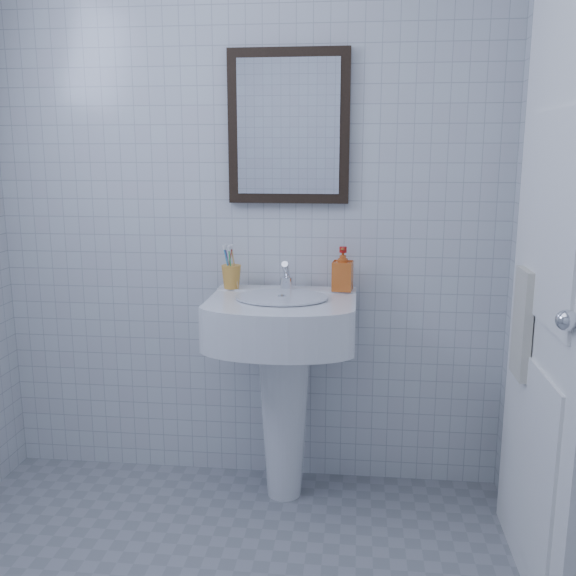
# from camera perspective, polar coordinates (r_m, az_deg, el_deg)

# --- Properties ---
(wall_back) EXTENTS (2.20, 0.02, 2.50)m
(wall_back) POSITION_cam_1_polar(r_m,az_deg,el_deg) (2.75, -3.61, 7.82)
(wall_back) COLOR silver
(wall_back) RESTS_ON ground
(washbasin) EXTENTS (0.58, 0.43, 0.89)m
(washbasin) POSITION_cam_1_polar(r_m,az_deg,el_deg) (2.65, -0.41, -6.69)
(washbasin) COLOR white
(washbasin) RESTS_ON ground
(faucet) EXTENTS (0.05, 0.11, 0.13)m
(faucet) POSITION_cam_1_polar(r_m,az_deg,el_deg) (2.67, -0.15, 0.92)
(faucet) COLOR silver
(faucet) RESTS_ON washbasin
(toothbrush_cup) EXTENTS (0.10, 0.10, 0.10)m
(toothbrush_cup) POSITION_cam_1_polar(r_m,az_deg,el_deg) (2.70, -5.06, 1.01)
(toothbrush_cup) COLOR gold
(toothbrush_cup) RESTS_ON washbasin
(soap_dispenser) EXTENTS (0.09, 0.09, 0.18)m
(soap_dispenser) POSITION_cam_1_polar(r_m,az_deg,el_deg) (2.65, 4.88, 1.70)
(soap_dispenser) COLOR red
(soap_dispenser) RESTS_ON washbasin
(wall_mirror) EXTENTS (0.50, 0.04, 0.62)m
(wall_mirror) POSITION_cam_1_polar(r_m,az_deg,el_deg) (2.71, 0.05, 14.12)
(wall_mirror) COLOR black
(wall_mirror) RESTS_ON wall_back
(bathroom_door) EXTENTS (0.04, 0.80, 2.00)m
(bathroom_door) POSITION_cam_1_polar(r_m,az_deg,el_deg) (2.19, 22.27, -0.72)
(bathroom_door) COLOR white
(bathroom_door) RESTS_ON ground
(towel_ring) EXTENTS (0.01, 0.18, 0.18)m
(towel_ring) POSITION_cam_1_polar(r_m,az_deg,el_deg) (2.32, 20.90, 1.30)
(towel_ring) COLOR silver
(towel_ring) RESTS_ON wall_right
(hand_towel) EXTENTS (0.03, 0.16, 0.38)m
(hand_towel) POSITION_cam_1_polar(r_m,az_deg,el_deg) (2.35, 20.11, -3.00)
(hand_towel) COLOR silver
(hand_towel) RESTS_ON towel_ring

